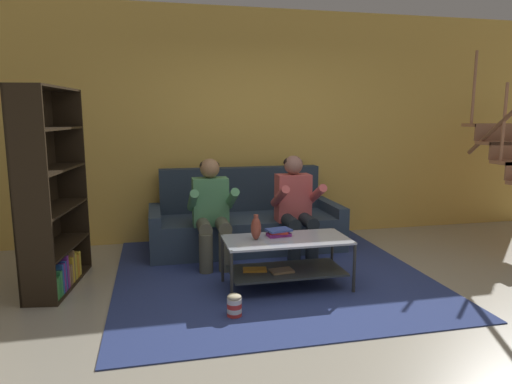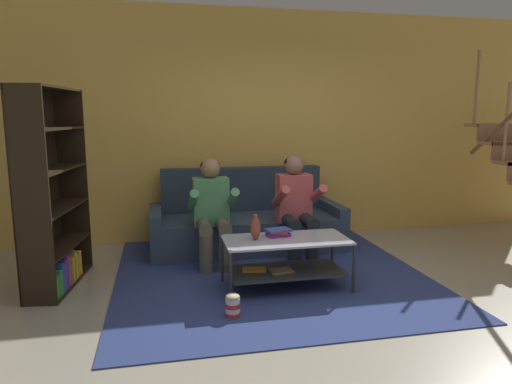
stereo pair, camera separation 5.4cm
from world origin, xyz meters
TOP-DOWN VIEW (x-y plane):
  - ground at (0.00, 0.00)m, footprint 16.80×16.80m
  - back_partition at (0.00, 2.46)m, footprint 8.40×0.12m
  - couch at (-0.16, 1.92)m, footprint 2.26×0.88m
  - person_seated_left at (-0.62, 1.38)m, footprint 0.50×0.58m
  - person_seated_right at (0.31, 1.38)m, footprint 0.50×0.58m
  - coffee_table at (-0.05, 0.54)m, footprint 1.14×0.55m
  - area_rug at (-0.10, 1.10)m, footprint 3.03×3.31m
  - vase at (-0.32, 0.57)m, footprint 0.09×0.09m
  - book_stack at (-0.09, 0.65)m, footprint 0.25×0.20m
  - bookshelf at (-2.16, 1.05)m, footprint 0.45×1.07m
  - popcorn_tub at (-0.62, 0.03)m, footprint 0.12×0.12m

SIDE VIEW (x-z plane):
  - ground at x=0.00m, z-range 0.00..0.00m
  - area_rug at x=-0.10m, z-range 0.00..0.01m
  - popcorn_tub at x=-0.62m, z-range 0.00..0.19m
  - couch at x=-0.16m, z-range -0.17..0.77m
  - coffee_table at x=-0.05m, z-range 0.08..0.55m
  - book_stack at x=-0.09m, z-range 0.47..0.54m
  - vase at x=-0.32m, z-range 0.46..0.70m
  - person_seated_left at x=-0.62m, z-range 0.05..1.18m
  - person_seated_right at x=0.31m, z-range 0.05..1.20m
  - bookshelf at x=-2.16m, z-range -0.20..1.63m
  - back_partition at x=0.00m, z-range 0.00..2.90m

